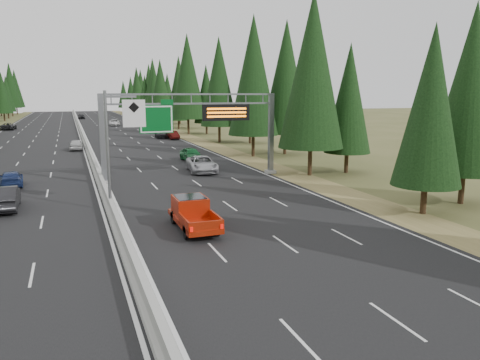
% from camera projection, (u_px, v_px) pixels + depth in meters
% --- Properties ---
extents(road, '(32.00, 260.00, 0.08)m').
position_uv_depth(road, '(83.00, 138.00, 82.41)').
color(road, black).
rests_on(road, ground).
extents(shoulder_right, '(3.60, 260.00, 0.06)m').
position_uv_depth(shoulder_right, '(182.00, 135.00, 88.42)').
color(shoulder_right, olive).
rests_on(shoulder_right, ground).
extents(median_barrier, '(0.70, 260.00, 0.85)m').
position_uv_depth(median_barrier, '(83.00, 136.00, 82.34)').
color(median_barrier, gray).
rests_on(median_barrier, road).
extents(sign_gantry, '(16.75, 0.98, 7.80)m').
position_uv_depth(sign_gantry, '(199.00, 122.00, 42.81)').
color(sign_gantry, slate).
rests_on(sign_gantry, road).
extents(hov_sign_pole, '(2.80, 0.50, 8.00)m').
position_uv_depth(hov_sign_pole, '(116.00, 142.00, 30.94)').
color(hov_sign_pole, slate).
rests_on(hov_sign_pole, road).
extents(tree_row_right, '(12.09, 240.30, 18.96)m').
position_uv_depth(tree_row_right, '(206.00, 85.00, 86.54)').
color(tree_row_right, black).
rests_on(tree_row_right, ground).
extents(silver_minivan, '(3.20, 5.95, 1.59)m').
position_uv_depth(silver_minivan, '(202.00, 164.00, 47.01)').
color(silver_minivan, '#A9A9AD').
rests_on(silver_minivan, road).
extents(red_pickup, '(1.96, 5.48, 1.79)m').
position_uv_depth(red_pickup, '(192.00, 211.00, 27.51)').
color(red_pickup, black).
rests_on(red_pickup, road).
extents(car_ahead_green, '(2.09, 4.69, 1.57)m').
position_uv_depth(car_ahead_green, '(191.00, 154.00, 54.56)').
color(car_ahead_green, '#15602C').
rests_on(car_ahead_green, road).
extents(car_ahead_dkred, '(1.63, 4.27, 1.39)m').
position_uv_depth(car_ahead_dkred, '(173.00, 135.00, 80.58)').
color(car_ahead_dkred, '#520E0B').
rests_on(car_ahead_dkred, road).
extents(car_ahead_dkgrey, '(2.57, 5.39, 1.51)m').
position_uv_depth(car_ahead_dkgrey, '(162.00, 134.00, 82.72)').
color(car_ahead_dkgrey, black).
rests_on(car_ahead_dkgrey, road).
extents(car_ahead_white, '(2.80, 5.52, 1.49)m').
position_uv_depth(car_ahead_white, '(114.00, 123.00, 113.13)').
color(car_ahead_white, silver).
rests_on(car_ahead_white, road).
extents(car_ahead_far, '(2.12, 4.53, 1.50)m').
position_uv_depth(car_ahead_far, '(81.00, 116.00, 142.77)').
color(car_ahead_far, black).
rests_on(car_ahead_far, road).
extents(car_onc_near, '(1.85, 5.01, 1.64)m').
position_uv_depth(car_onc_near, '(4.00, 198.00, 31.80)').
color(car_onc_near, black).
rests_on(car_onc_near, road).
extents(car_onc_blue, '(2.15, 4.56, 1.29)m').
position_uv_depth(car_onc_blue, '(11.00, 179.00, 39.74)').
color(car_onc_blue, navy).
rests_on(car_onc_blue, road).
extents(car_onc_white, '(1.99, 4.47, 1.49)m').
position_uv_depth(car_onc_white, '(76.00, 145.00, 65.05)').
color(car_onc_white, '#BABABA').
rests_on(car_onc_white, road).
extents(car_onc_far, '(2.95, 5.70, 1.53)m').
position_uv_depth(car_onc_far, '(8.00, 126.00, 100.63)').
color(car_onc_far, black).
rests_on(car_onc_far, road).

